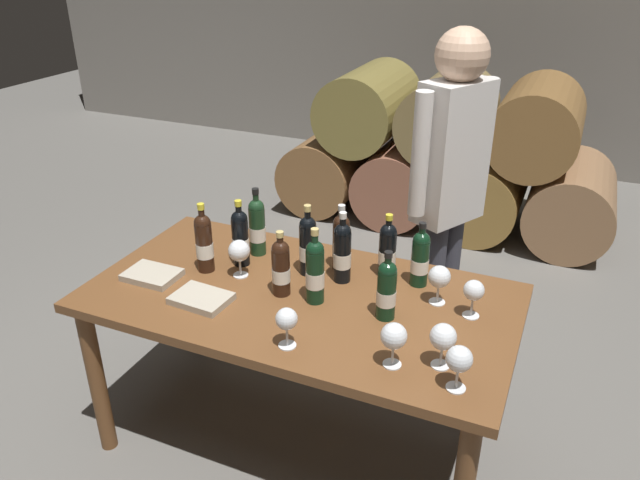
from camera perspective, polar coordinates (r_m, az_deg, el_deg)
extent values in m
plane|color=#66635E|center=(2.94, -1.64, -17.76)|extent=(14.00, 14.00, 0.00)
cube|color=gray|center=(6.19, 15.90, 19.64)|extent=(10.00, 0.24, 2.80)
cylinder|color=brown|center=(5.17, 1.03, 6.78)|extent=(0.60, 0.90, 0.60)
cylinder|color=#935B43|center=(4.97, 7.78, 5.73)|extent=(0.60, 0.90, 0.60)
cylinder|color=olive|center=(4.86, 14.93, 4.54)|extent=(0.60, 0.90, 0.60)
cylinder|color=#936A47|center=(4.82, 22.28, 3.23)|extent=(0.60, 0.90, 0.60)
cylinder|color=olive|center=(4.90, 4.57, 12.27)|extent=(0.60, 0.90, 0.60)
cylinder|color=olive|center=(4.74, 11.91, 11.30)|extent=(0.60, 0.90, 0.60)
cylinder|color=brown|center=(4.66, 19.57, 10.08)|extent=(0.60, 0.90, 0.60)
cube|color=brown|center=(2.48, -1.86, -5.43)|extent=(1.70, 0.90, 0.04)
cylinder|color=brown|center=(2.82, -19.99, -12.21)|extent=(0.07, 0.07, 0.72)
cylinder|color=brown|center=(3.30, -11.04, -4.79)|extent=(0.07, 0.07, 0.72)
cylinder|color=brown|center=(2.84, 16.27, -11.18)|extent=(0.07, 0.07, 0.72)
cylinder|color=#19381E|center=(2.73, -5.83, 0.82)|extent=(0.07, 0.07, 0.22)
sphere|color=#19381E|center=(2.69, -5.94, 3.04)|extent=(0.07, 0.07, 0.07)
cylinder|color=#19381E|center=(2.67, -5.97, 3.59)|extent=(0.03, 0.03, 0.07)
cylinder|color=black|center=(2.66, -6.02, 4.52)|extent=(0.03, 0.03, 0.02)
cylinder|color=silver|center=(2.74, -5.82, 0.61)|extent=(0.07, 0.07, 0.07)
cylinder|color=black|center=(2.63, -10.66, -0.68)|extent=(0.07, 0.07, 0.22)
sphere|color=black|center=(2.58, -10.87, 1.56)|extent=(0.07, 0.07, 0.07)
cylinder|color=black|center=(2.57, -10.92, 2.13)|extent=(0.03, 0.03, 0.07)
cylinder|color=gold|center=(2.55, -11.01, 3.07)|extent=(0.03, 0.03, 0.02)
cylinder|color=silver|center=(2.63, -10.64, -0.89)|extent=(0.07, 0.07, 0.06)
cylinder|color=black|center=(2.42, -3.64, -3.02)|extent=(0.07, 0.07, 0.19)
sphere|color=black|center=(2.38, -3.71, -0.88)|extent=(0.07, 0.07, 0.07)
cylinder|color=black|center=(2.37, -3.72, -0.36)|extent=(0.03, 0.03, 0.06)
cylinder|color=tan|center=(2.35, -3.75, 0.54)|extent=(0.03, 0.03, 0.02)
cylinder|color=silver|center=(2.43, -3.63, -3.21)|extent=(0.07, 0.07, 0.06)
cylinder|color=black|center=(2.56, -1.13, -0.92)|extent=(0.07, 0.07, 0.22)
sphere|color=black|center=(2.51, -1.15, 1.41)|extent=(0.07, 0.07, 0.07)
cylinder|color=black|center=(2.50, -1.16, 1.99)|extent=(0.03, 0.03, 0.07)
cylinder|color=tan|center=(2.48, -1.17, 2.97)|extent=(0.03, 0.03, 0.02)
cylinder|color=silver|center=(2.57, -1.13, -1.14)|extent=(0.07, 0.07, 0.07)
cylinder|color=black|center=(2.29, 6.16, -5.09)|extent=(0.07, 0.07, 0.19)
sphere|color=black|center=(2.23, 6.29, -2.84)|extent=(0.07, 0.07, 0.07)
cylinder|color=black|center=(2.22, 6.32, -2.29)|extent=(0.03, 0.03, 0.06)
cylinder|color=black|center=(2.20, 6.38, -1.35)|extent=(0.03, 0.03, 0.02)
cylinder|color=silver|center=(2.29, 6.15, -5.29)|extent=(0.07, 0.07, 0.06)
cylinder|color=black|center=(2.36, -0.47, -3.40)|extent=(0.07, 0.07, 0.22)
sphere|color=black|center=(2.31, -0.48, -0.92)|extent=(0.07, 0.07, 0.07)
cylinder|color=black|center=(2.30, -0.48, -0.29)|extent=(0.03, 0.03, 0.07)
cylinder|color=tan|center=(2.28, -0.49, 0.77)|extent=(0.03, 0.03, 0.03)
cylinder|color=silver|center=(2.37, -0.47, -3.63)|extent=(0.07, 0.07, 0.07)
cylinder|color=black|center=(2.52, 9.24, -2.13)|extent=(0.07, 0.07, 0.19)
sphere|color=black|center=(2.47, 9.41, -0.03)|extent=(0.07, 0.07, 0.07)
cylinder|color=black|center=(2.46, 9.45, 0.48)|extent=(0.03, 0.03, 0.06)
cylinder|color=black|center=(2.44, 9.52, 1.35)|extent=(0.03, 0.03, 0.02)
cylinder|color=silver|center=(2.52, 9.22, -2.33)|extent=(0.07, 0.07, 0.06)
cylinder|color=black|center=(2.51, 2.08, -1.60)|extent=(0.07, 0.07, 0.22)
sphere|color=black|center=(2.46, 2.12, 0.73)|extent=(0.07, 0.07, 0.07)
cylinder|color=black|center=(2.44, 2.13, 1.32)|extent=(0.03, 0.03, 0.07)
cylinder|color=silver|center=(2.42, 2.15, 2.31)|extent=(0.03, 0.03, 0.02)
cylinder|color=silver|center=(2.51, 2.07, -1.82)|extent=(0.07, 0.07, 0.06)
cylinder|color=black|center=(2.66, -7.38, -0.20)|extent=(0.07, 0.07, 0.21)
sphere|color=black|center=(2.61, -7.52, 1.96)|extent=(0.07, 0.07, 0.07)
cylinder|color=black|center=(2.60, -7.55, 2.50)|extent=(0.03, 0.03, 0.07)
cylinder|color=gold|center=(2.58, -7.61, 3.41)|extent=(0.03, 0.03, 0.02)
cylinder|color=silver|center=(2.66, -7.37, -0.41)|extent=(0.07, 0.07, 0.06)
cylinder|color=black|center=(2.56, 6.25, -1.37)|extent=(0.07, 0.07, 0.20)
sphere|color=black|center=(2.51, 6.37, 0.73)|extent=(0.07, 0.07, 0.07)
cylinder|color=black|center=(2.50, 6.39, 1.24)|extent=(0.03, 0.03, 0.06)
cylinder|color=gold|center=(2.49, 6.44, 2.12)|extent=(0.03, 0.03, 0.02)
cylinder|color=silver|center=(2.57, 6.24, -1.56)|extent=(0.07, 0.07, 0.06)
cylinder|color=black|center=(2.60, 1.96, -0.63)|extent=(0.07, 0.07, 0.21)
sphere|color=black|center=(2.55, 2.00, 1.56)|extent=(0.07, 0.07, 0.07)
cylinder|color=black|center=(2.54, 2.01, 2.10)|extent=(0.03, 0.03, 0.06)
cylinder|color=silver|center=(2.52, 2.02, 3.01)|extent=(0.03, 0.03, 0.02)
cylinder|color=silver|center=(2.60, 1.95, -0.83)|extent=(0.07, 0.07, 0.06)
cylinder|color=white|center=(2.61, -7.37, -3.25)|extent=(0.06, 0.06, 0.00)
cylinder|color=white|center=(2.59, -7.42, -2.48)|extent=(0.01, 0.01, 0.07)
sphere|color=white|center=(2.55, -7.52, -0.98)|extent=(0.09, 0.09, 0.09)
cylinder|color=white|center=(2.11, 6.69, -11.39)|extent=(0.06, 0.06, 0.00)
cylinder|color=white|center=(2.08, 6.75, -10.52)|extent=(0.01, 0.01, 0.07)
sphere|color=white|center=(2.04, 6.87, -8.82)|extent=(0.09, 0.09, 0.09)
cylinder|color=white|center=(2.18, -3.05, -9.73)|extent=(0.06, 0.06, 0.00)
cylinder|color=white|center=(2.16, -3.08, -8.88)|extent=(0.01, 0.01, 0.07)
sphere|color=white|center=(2.12, -3.13, -7.32)|extent=(0.08, 0.08, 0.08)
cylinder|color=white|center=(2.05, 12.48, -13.25)|extent=(0.06, 0.06, 0.00)
cylinder|color=white|center=(2.02, 12.59, -12.37)|extent=(0.01, 0.01, 0.07)
sphere|color=white|center=(1.98, 12.80, -10.71)|extent=(0.09, 0.09, 0.09)
cylinder|color=white|center=(2.13, 11.08, -11.33)|extent=(0.06, 0.06, 0.00)
cylinder|color=white|center=(2.10, 11.18, -10.47)|extent=(0.01, 0.01, 0.07)
sphere|color=white|center=(2.06, 11.36, -8.79)|extent=(0.09, 0.09, 0.09)
cylinder|color=white|center=(2.45, 10.79, -5.68)|extent=(0.06, 0.06, 0.00)
cylinder|color=white|center=(2.43, 10.87, -4.88)|extent=(0.01, 0.01, 0.07)
sphere|color=white|center=(2.39, 11.02, -3.36)|extent=(0.09, 0.09, 0.09)
cylinder|color=white|center=(2.40, 13.80, -6.82)|extent=(0.06, 0.06, 0.00)
cylinder|color=white|center=(2.38, 13.90, -6.01)|extent=(0.01, 0.01, 0.07)
sphere|color=white|center=(2.34, 14.09, -4.55)|extent=(0.08, 0.08, 0.08)
cube|color=#B2A893|center=(2.45, -10.95, -5.36)|extent=(0.23, 0.17, 0.03)
cube|color=#B2A893|center=(2.66, -15.31, -3.14)|extent=(0.22, 0.16, 0.03)
cylinder|color=#383842|center=(3.18, 11.56, -4.75)|extent=(0.11, 0.11, 0.85)
cylinder|color=#383842|center=(3.11, 10.21, -5.42)|extent=(0.11, 0.11, 0.85)
cube|color=silver|center=(2.83, 12.19, 7.93)|extent=(0.31, 0.37, 0.64)
cylinder|color=silver|center=(2.98, 14.93, 9.21)|extent=(0.08, 0.08, 0.54)
cylinder|color=silver|center=(2.67, 9.28, 7.77)|extent=(0.08, 0.08, 0.54)
sphere|color=tan|center=(2.73, 13.07, 16.40)|extent=(0.23, 0.23, 0.23)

